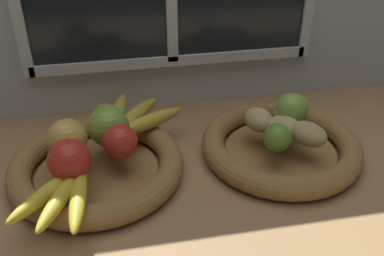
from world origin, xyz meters
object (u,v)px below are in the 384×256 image
at_px(apple_red_front, 69,160).
at_px(banana_bunch_front, 63,194).
at_px(apple_green_back, 109,126).
at_px(lime_far, 292,109).
at_px(fruit_bowl_left, 97,166).
at_px(apple_golden_left, 67,138).
at_px(pear_brown, 106,122).
at_px(potato_oblong, 259,120).
at_px(fruit_bowl_right, 281,146).
at_px(apple_red_right, 120,142).
at_px(banana_bunch_back, 132,119).
at_px(potato_back, 285,114).
at_px(potato_small, 308,134).
at_px(potato_large, 283,127).
at_px(lime_near, 277,138).

xyz_separation_m(apple_red_front, banana_bunch_front, (-0.01, -0.06, -0.02)).
distance_m(apple_green_back, lime_far, 0.37).
distance_m(fruit_bowl_left, apple_red_front, 0.09).
bearing_deg(lime_far, fruit_bowl_left, -173.80).
relative_size(apple_red_front, apple_golden_left, 1.01).
height_order(pear_brown, lime_far, pear_brown).
bearing_deg(potato_oblong, fruit_bowl_right, -37.87).
relative_size(apple_red_right, banana_bunch_front, 0.36).
relative_size(fruit_bowl_left, fruit_bowl_right, 1.02).
relative_size(fruit_bowl_right, banana_bunch_back, 1.72).
distance_m(apple_red_front, potato_oblong, 0.38).
xyz_separation_m(apple_green_back, potato_back, (0.36, 0.01, -0.02)).
xyz_separation_m(apple_red_front, apple_red_right, (0.09, 0.05, -0.00)).
xyz_separation_m(potato_back, potato_oblong, (-0.06, -0.02, 0.00)).
bearing_deg(banana_bunch_front, apple_golden_left, 88.12).
distance_m(potato_small, potato_large, 0.05).
height_order(lime_near, lime_far, lime_far).
distance_m(potato_oblong, potato_large, 0.05).
bearing_deg(potato_small, apple_green_back, 169.05).
relative_size(fruit_bowl_right, banana_bunch_front, 1.79).
bearing_deg(potato_small, apple_red_front, -177.25).
distance_m(apple_golden_left, banana_bunch_front, 0.13).
xyz_separation_m(apple_green_back, banana_bunch_back, (0.05, 0.06, -0.02)).
bearing_deg(apple_red_front, lime_near, 2.07).
relative_size(pear_brown, potato_back, 1.24).
bearing_deg(apple_red_front, potato_small, 2.75).
distance_m(pear_brown, banana_bunch_back, 0.07).
xyz_separation_m(apple_green_back, potato_oblong, (0.30, -0.00, -0.02)).
height_order(apple_red_front, banana_bunch_front, apple_red_front).
height_order(banana_bunch_front, lime_far, lime_far).
xyz_separation_m(banana_bunch_front, potato_small, (0.46, 0.08, 0.01)).
relative_size(fruit_bowl_left, apple_golden_left, 4.50).
height_order(fruit_bowl_left, lime_near, lime_near).
bearing_deg(banana_bunch_front, potato_back, 20.53).
xyz_separation_m(fruit_bowl_left, apple_green_back, (0.03, 0.04, 0.06)).
relative_size(apple_green_back, apple_golden_left, 1.08).
xyz_separation_m(apple_red_right, banana_bunch_front, (-0.10, -0.11, -0.02)).
bearing_deg(fruit_bowl_right, lime_near, -123.69).
xyz_separation_m(potato_oblong, lime_near, (0.01, -0.08, 0.00)).
bearing_deg(potato_small, banana_bunch_back, 157.73).
bearing_deg(potato_back, apple_golden_left, -175.22).
bearing_deg(banana_bunch_back, potato_back, -8.80).
distance_m(banana_bunch_front, lime_far, 0.48).
distance_m(apple_green_back, apple_golden_left, 0.08).
distance_m(apple_golden_left, banana_bunch_back, 0.15).
bearing_deg(banana_bunch_front, pear_brown, 66.02).
xyz_separation_m(apple_green_back, apple_red_right, (0.02, -0.05, -0.01)).
bearing_deg(apple_green_back, potato_back, 2.09).
relative_size(lime_near, lime_far, 0.81).
relative_size(apple_green_back, potato_small, 1.02).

